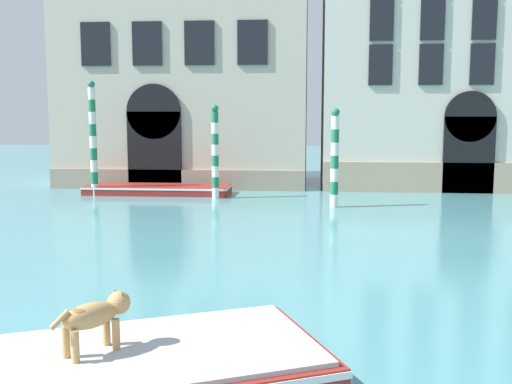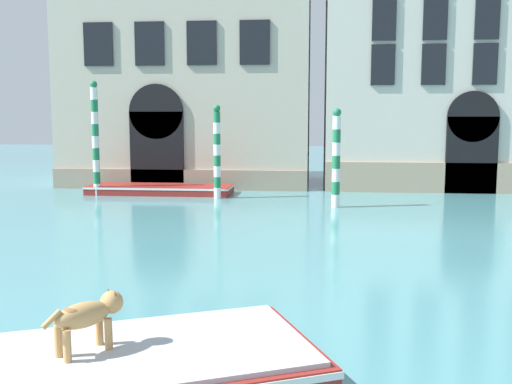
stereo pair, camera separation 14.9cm
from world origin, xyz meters
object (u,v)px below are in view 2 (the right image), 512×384
mooring_pole_2 (336,158)px  mooring_pole_0 (217,151)px  boat_moored_near_palazzo (160,189)px  mooring_pole_1 (95,138)px  dog_on_deck (89,315)px

mooring_pole_2 → mooring_pole_0: bearing=157.6°
boat_moored_near_palazzo → mooring_pole_0: mooring_pole_0 is taller
boat_moored_near_palazzo → mooring_pole_0: 3.23m
mooring_pole_1 → mooring_pole_2: 9.69m
mooring_pole_0 → dog_on_deck: bearing=-85.6°
boat_moored_near_palazzo → mooring_pole_0: bearing=-24.0°
mooring_pole_0 → mooring_pole_1: 4.98m
dog_on_deck → mooring_pole_1: size_ratio=0.18×
boat_moored_near_palazzo → dog_on_deck: bearing=-77.9°
dog_on_deck → mooring_pole_1: mooring_pole_1 is taller
dog_on_deck → mooring_pole_0: mooring_pole_0 is taller
boat_moored_near_palazzo → mooring_pole_1: size_ratio=1.29×
dog_on_deck → mooring_pole_2: 15.05m
mooring_pole_1 → mooring_pole_2: size_ratio=1.32×
dog_on_deck → boat_moored_near_palazzo: dog_on_deck is taller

